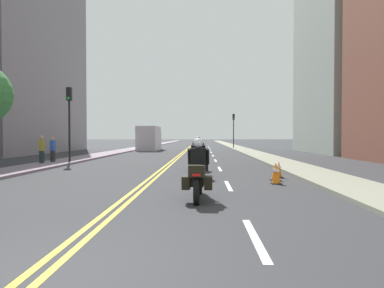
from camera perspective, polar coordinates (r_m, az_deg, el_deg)
ground_plane at (r=51.75m, az=-0.40°, el=-0.55°), size 264.00×264.00×0.00m
sidewalk_left at (r=52.46m, az=-7.86°, el=-0.47°), size 2.18×144.00×0.12m
sidewalk_right at (r=51.93m, az=7.14°, el=-0.49°), size 2.18×144.00×0.12m
centreline_yellow_inner at (r=51.76m, az=-0.53°, el=-0.55°), size 0.12×132.00×0.01m
centreline_yellow_outer at (r=51.75m, az=-0.27°, el=-0.55°), size 0.12×132.00×0.01m
lane_dashes_white at (r=32.74m, az=3.32°, el=-1.62°), size 0.14×56.40×0.01m
building_left_1 at (r=40.32m, az=-26.64°, el=14.48°), size 7.51×18.58×21.92m
building_right_1 at (r=39.46m, az=23.35°, el=14.98°), size 6.27×13.04×22.15m
motorcycle_0 at (r=9.12m, az=1.00°, el=-5.12°), size 0.78×2.21×1.63m
motorcycle_1 at (r=13.79m, az=1.03°, el=-2.92°), size 0.77×2.27×1.59m
motorcycle_2 at (r=17.01m, az=1.05°, el=-2.12°), size 0.78×2.27×1.64m
motorcycle_3 at (r=21.59m, az=0.91°, el=-1.40°), size 0.76×2.13×1.66m
traffic_cone_0 at (r=14.42m, az=14.10°, el=-4.05°), size 0.31×0.31×0.68m
traffic_cone_1 at (r=13.54m, az=13.54°, el=-4.43°), size 0.36×0.36×0.67m
traffic_cone_2 at (r=12.52m, az=13.71°, el=-4.76°), size 0.35×0.35×0.73m
traffic_light_near at (r=22.40m, az=-19.55°, el=5.11°), size 0.28×0.38×4.63m
traffic_light_far at (r=47.03m, az=6.86°, el=3.17°), size 0.28×0.38×4.67m
pedestrian_0 at (r=21.76m, az=-23.50°, el=-0.88°), size 0.25×0.38×1.72m
pedestrian_1 at (r=22.73m, az=-21.94°, el=-0.88°), size 0.22×0.36×1.64m
parked_truck at (r=41.38m, az=-6.98°, el=0.74°), size 2.20×6.50×2.80m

